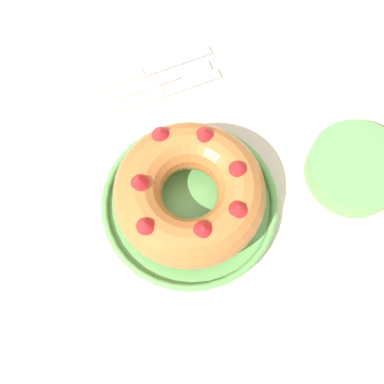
{
  "coord_description": "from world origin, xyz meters",
  "views": [
    {
      "loc": [
        0.24,
        -0.09,
        1.47
      ],
      "look_at": [
        0.02,
        0.0,
        0.81
      ],
      "focal_mm": 42.0,
      "sensor_mm": 36.0,
      "label": 1
    }
  ],
  "objects_px": {
    "bundt_cake": "(192,192)",
    "serving_knife": "(141,73)",
    "cake_knife": "(162,93)",
    "serving_dish": "(192,202)",
    "fork": "(164,81)",
    "side_bowl": "(355,168)"
  },
  "relations": [
    {
      "from": "bundt_cake",
      "to": "serving_knife",
      "type": "xyz_separation_m",
      "value": [
        -0.28,
        0.01,
        -0.06
      ]
    },
    {
      "from": "fork",
      "to": "serving_knife",
      "type": "distance_m",
      "value": 0.05
    },
    {
      "from": "bundt_cake",
      "to": "side_bowl",
      "type": "bearing_deg",
      "value": 79.12
    },
    {
      "from": "serving_knife",
      "to": "side_bowl",
      "type": "distance_m",
      "value": 0.42
    },
    {
      "from": "bundt_cake",
      "to": "cake_knife",
      "type": "xyz_separation_m",
      "value": [
        -0.22,
        0.03,
        -0.06
      ]
    },
    {
      "from": "serving_knife",
      "to": "fork",
      "type": "bearing_deg",
      "value": 41.54
    },
    {
      "from": "bundt_cake",
      "to": "side_bowl",
      "type": "xyz_separation_m",
      "value": [
        0.05,
        0.28,
        -0.04
      ]
    },
    {
      "from": "serving_knife",
      "to": "bundt_cake",
      "type": "bearing_deg",
      "value": -6.13
    },
    {
      "from": "serving_dish",
      "to": "side_bowl",
      "type": "relative_size",
      "value": 1.81
    },
    {
      "from": "fork",
      "to": "bundt_cake",
      "type": "bearing_deg",
      "value": -14.23
    },
    {
      "from": "bundt_cake",
      "to": "side_bowl",
      "type": "relative_size",
      "value": 1.48
    },
    {
      "from": "serving_dish",
      "to": "cake_knife",
      "type": "height_order",
      "value": "serving_dish"
    },
    {
      "from": "side_bowl",
      "to": "bundt_cake",
      "type": "bearing_deg",
      "value": -100.88
    },
    {
      "from": "bundt_cake",
      "to": "fork",
      "type": "height_order",
      "value": "bundt_cake"
    },
    {
      "from": "fork",
      "to": "cake_knife",
      "type": "distance_m",
      "value": 0.03
    },
    {
      "from": "serving_dish",
      "to": "fork",
      "type": "relative_size",
      "value": 1.34
    },
    {
      "from": "bundt_cake",
      "to": "serving_knife",
      "type": "height_order",
      "value": "bundt_cake"
    },
    {
      "from": "fork",
      "to": "side_bowl",
      "type": "bearing_deg",
      "value": 34.15
    },
    {
      "from": "bundt_cake",
      "to": "fork",
      "type": "bearing_deg",
      "value": 169.69
    },
    {
      "from": "serving_dish",
      "to": "serving_knife",
      "type": "relative_size",
      "value": 1.18
    },
    {
      "from": "serving_dish",
      "to": "side_bowl",
      "type": "height_order",
      "value": "side_bowl"
    },
    {
      "from": "serving_dish",
      "to": "side_bowl",
      "type": "distance_m",
      "value": 0.28
    }
  ]
}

